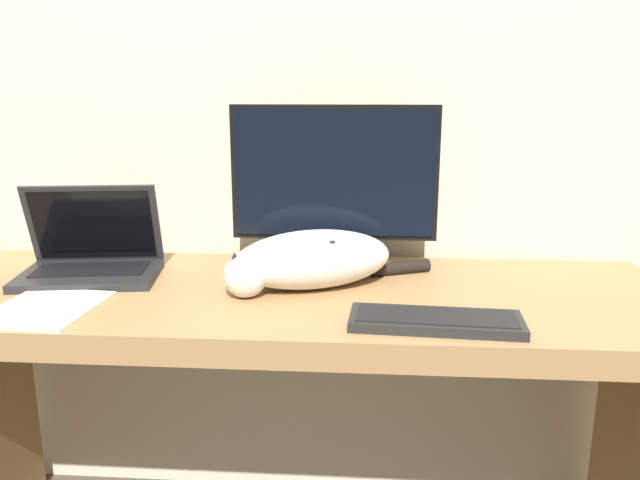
% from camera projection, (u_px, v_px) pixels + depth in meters
% --- Properties ---
extents(wall_back, '(6.40, 0.06, 2.60)m').
position_uv_depth(wall_back, '(308.00, 54.00, 1.67)').
color(wall_back, beige).
rests_on(wall_back, ground_plane).
extents(desk, '(1.76, 0.60, 0.76)m').
position_uv_depth(desk, '(295.00, 348.00, 1.48)').
color(desk, '#A37A4C').
rests_on(desk, ground_plane).
extents(monitor, '(0.52, 0.19, 0.42)m').
position_uv_depth(monitor, '(334.00, 187.00, 1.57)').
color(monitor, black).
rests_on(monitor, desk).
extents(laptop, '(0.35, 0.27, 0.23)m').
position_uv_depth(laptop, '(91.00, 259.00, 1.54)').
color(laptop, '#232326').
rests_on(laptop, desk).
extents(external_keyboard, '(0.34, 0.14, 0.02)m').
position_uv_depth(external_keyboard, '(436.00, 321.00, 1.23)').
color(external_keyboard, black).
rests_on(external_keyboard, desk).
extents(cat, '(0.50, 0.32, 0.13)m').
position_uv_depth(cat, '(310.00, 259.00, 1.45)').
color(cat, silver).
rests_on(cat, desk).
extents(paper_notepad, '(0.22, 0.25, 0.01)m').
position_uv_depth(paper_notepad, '(46.00, 308.00, 1.31)').
color(paper_notepad, '#F4EFC6').
rests_on(paper_notepad, desk).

